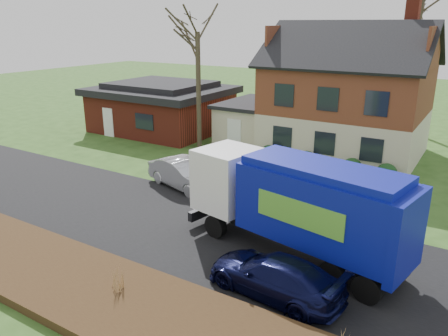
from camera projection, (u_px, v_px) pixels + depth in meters
The scene contains 10 objects.
ground at pixel (190, 228), 17.82m from camera, with size 120.00×120.00×0.00m, color #2A4B19.
road at pixel (190, 228), 17.81m from camera, with size 80.00×7.00×0.02m, color black.
mulch_verge at pixel (90, 289), 13.49m from camera, with size 80.00×3.50×0.30m, color #301C10.
main_house at pixel (339, 90), 27.04m from camera, with size 12.95×8.95×9.26m.
ranch_house at pixel (162, 107), 33.71m from camera, with size 9.80×8.20×3.70m.
garbage_truck at pixel (298, 202), 15.11m from camera, with size 8.68×3.81×3.60m.
silver_sedan at pixel (184, 174), 21.99m from camera, with size 1.54×4.42×1.46m, color #B4B6BC.
navy_wagon at pixel (275, 276), 13.30m from camera, with size 1.78×4.39×1.27m, color black.
tree_front_west at pixel (197, 13), 26.29m from camera, with size 3.48×3.48×10.35m.
grass_clump_mid at pixel (117, 277), 13.06m from camera, with size 0.30×0.25×0.85m.
Camera 1 is at (9.62, -13.01, 7.97)m, focal length 35.00 mm.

